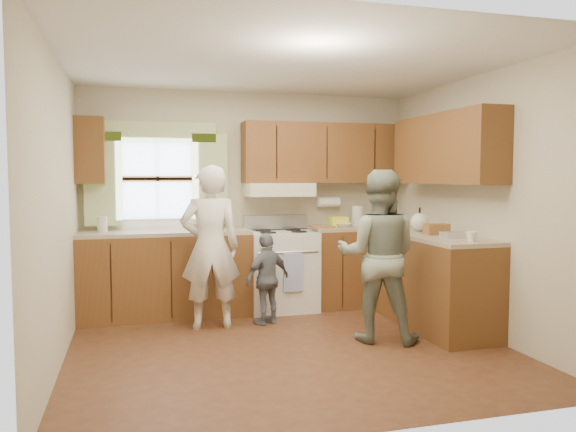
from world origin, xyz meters
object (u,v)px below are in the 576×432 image
object	(u,v)px
woman_right	(378,256)
woman_left	(210,247)
child	(267,279)
stove	(281,269)

from	to	relation	value
woman_right	woman_left	bearing A→B (deg)	-3.02
woman_right	child	xyz separation A→B (m)	(-0.86, 0.84, -0.32)
stove	woman_right	xyz separation A→B (m)	(0.56, -1.42, 0.33)
stove	woman_left	xyz separation A→B (m)	(-0.88, -0.59, 0.35)
woman_left	child	world-z (taller)	woman_left
stove	child	distance (m)	0.66
woman_right	stove	bearing A→B (deg)	-41.43
child	woman_right	bearing A→B (deg)	108.36
stove	woman_left	distance (m)	1.12
stove	woman_right	world-z (taller)	woman_right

